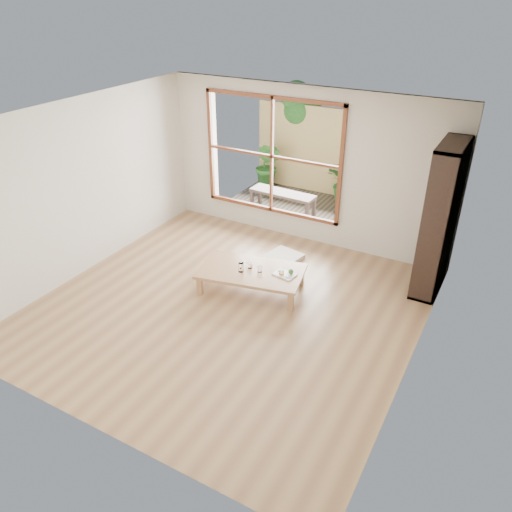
# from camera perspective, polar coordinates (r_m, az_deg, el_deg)

# --- Properties ---
(ground) EXTENTS (5.00, 5.00, 0.00)m
(ground) POSITION_cam_1_polar(r_m,az_deg,el_deg) (7.03, -3.11, -5.79)
(ground) COLOR #A68153
(ground) RESTS_ON ground
(low_table) EXTENTS (1.64, 1.14, 0.33)m
(low_table) POSITION_cam_1_polar(r_m,az_deg,el_deg) (7.25, -0.52, -1.87)
(low_table) COLOR tan
(low_table) RESTS_ON ground
(floor_cushion) EXTENTS (0.60, 0.60, 0.07)m
(floor_cushion) POSITION_cam_1_polar(r_m,az_deg,el_deg) (8.16, 3.15, -0.14)
(floor_cushion) COLOR silver
(floor_cushion) RESTS_ON ground
(bookshelf) EXTENTS (0.35, 0.98, 2.18)m
(bookshelf) POSITION_cam_1_polar(r_m,az_deg,el_deg) (7.40, 20.27, 3.90)
(bookshelf) COLOR black
(bookshelf) RESTS_ON ground
(glass_tall) EXTENTS (0.07, 0.07, 0.14)m
(glass_tall) POSITION_cam_1_polar(r_m,az_deg,el_deg) (7.16, -1.73, -1.31)
(glass_tall) COLOR silver
(glass_tall) RESTS_ON low_table
(glass_mid) EXTENTS (0.06, 0.06, 0.09)m
(glass_mid) POSITION_cam_1_polar(r_m,az_deg,el_deg) (7.16, 0.45, -1.54)
(glass_mid) COLOR silver
(glass_mid) RESTS_ON low_table
(glass_short) EXTENTS (0.07, 0.07, 0.09)m
(glass_short) POSITION_cam_1_polar(r_m,az_deg,el_deg) (7.26, -0.71, -1.08)
(glass_short) COLOR silver
(glass_short) RESTS_ON low_table
(glass_small) EXTENTS (0.06, 0.06, 0.07)m
(glass_small) POSITION_cam_1_polar(r_m,az_deg,el_deg) (7.28, -1.63, -1.02)
(glass_small) COLOR silver
(glass_small) RESTS_ON low_table
(food_tray) EXTENTS (0.33, 0.26, 0.10)m
(food_tray) POSITION_cam_1_polar(r_m,az_deg,el_deg) (7.11, 3.44, -2.03)
(food_tray) COLOR white
(food_tray) RESTS_ON low_table
(deck) EXTENTS (2.80, 2.00, 0.05)m
(deck) POSITION_cam_1_polar(r_m,az_deg,el_deg) (10.04, 4.74, 5.43)
(deck) COLOR #3B342B
(deck) RESTS_ON ground
(garden_bench) EXTENTS (1.31, 0.44, 0.41)m
(garden_bench) POSITION_cam_1_polar(r_m,az_deg,el_deg) (9.68, 3.06, 6.97)
(garden_bench) COLOR black
(garden_bench) RESTS_ON deck
(bamboo_fence) EXTENTS (2.80, 0.06, 1.80)m
(bamboo_fence) POSITION_cam_1_polar(r_m,az_deg,el_deg) (10.59, 7.27, 11.78)
(bamboo_fence) COLOR tan
(bamboo_fence) RESTS_ON ground
(shrub_right) EXTENTS (1.01, 0.94, 0.91)m
(shrub_right) POSITION_cam_1_polar(r_m,az_deg,el_deg) (10.11, 10.58, 8.15)
(shrub_right) COLOR #2E6525
(shrub_right) RESTS_ON deck
(shrub_left) EXTENTS (0.65, 0.57, 1.03)m
(shrub_left) POSITION_cam_1_polar(r_m,az_deg,el_deg) (10.76, 1.39, 10.27)
(shrub_left) COLOR #2E6525
(shrub_left) RESTS_ON deck
(garden_tree) EXTENTS (1.04, 0.85, 2.22)m
(garden_tree) POSITION_cam_1_polar(r_m,az_deg,el_deg) (10.92, 4.74, 16.40)
(garden_tree) COLOR #4C3D2D
(garden_tree) RESTS_ON ground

